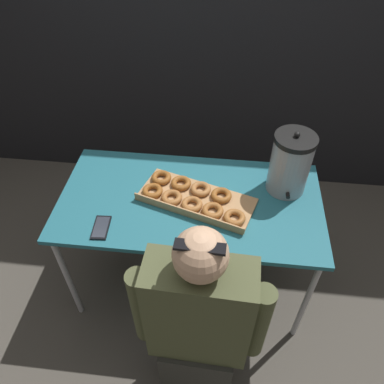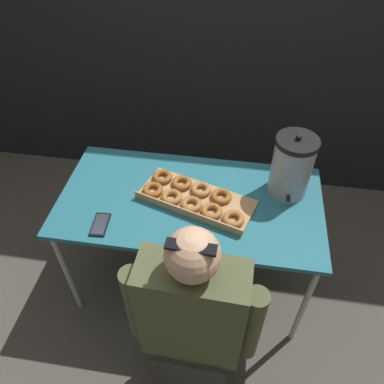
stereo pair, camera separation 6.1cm
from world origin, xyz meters
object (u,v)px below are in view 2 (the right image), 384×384
cell_phone (100,225)px  person_seated (192,330)px  coffee_urn (292,166)px  donut_box (193,198)px

cell_phone → person_seated: person_seated is taller
coffee_urn → donut_box: bearing=-162.3°
donut_box → person_seated: bearing=-64.2°
cell_phone → coffee_urn: bearing=19.4°
cell_phone → person_seated: size_ratio=0.12×
donut_box → coffee_urn: bearing=35.2°
coffee_urn → person_seated: bearing=-116.8°
coffee_urn → person_seated: (-0.41, -0.81, -0.34)m
donut_box → cell_phone: bearing=-133.7°
cell_phone → donut_box: bearing=25.1°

